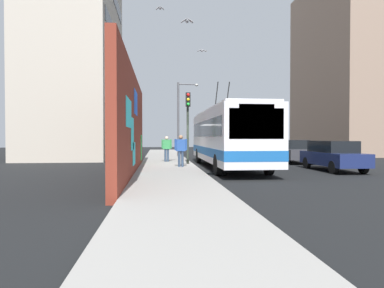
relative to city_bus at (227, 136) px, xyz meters
name	(u,v)px	position (x,y,z in m)	size (l,w,h in m)	color
ground_plane	(194,167)	(0.89, 1.80, -1.85)	(80.00, 80.00, 0.00)	black
sidewalk_slab	(167,166)	(0.89, 3.40, -1.78)	(48.00, 3.20, 0.15)	gray
graffiti_wall	(132,125)	(-3.07, 5.15, 0.50)	(14.10, 0.32, 4.72)	maroon
building_far_left	(77,37)	(11.38, 11.00, 8.65)	(12.73, 6.55, 21.01)	#B2A899
building_far_right	(343,68)	(14.49, -15.20, 7.13)	(12.93, 6.17, 17.97)	gray
city_bus	(227,136)	(0.00, 0.00, 0.00)	(11.61, 2.69, 5.12)	silver
parked_car_navy	(333,155)	(-2.12, -5.20, -1.02)	(4.41, 1.74, 1.58)	navy
parked_car_dark_gray	(290,151)	(3.69, -5.20, -1.02)	(4.85, 1.87, 1.58)	#38383D
parked_car_silver	(266,148)	(8.91, -5.20, -1.02)	(4.42, 1.75, 1.58)	#B7B7BC
pedestrian_midblock	(167,147)	(3.42, 3.38, -0.71)	(0.23, 0.68, 1.68)	#2D3F59
pedestrian_at_curb	(181,148)	(-0.64, 2.71, -0.68)	(0.23, 0.69, 1.74)	#2D3F59
traffic_light	(188,116)	(1.28, 2.15, 1.20)	(0.49, 0.28, 4.32)	#2D382D
street_lamp	(181,114)	(9.43, 2.04, 1.90)	(0.44, 1.79, 6.23)	#4C4C51
flying_pigeons	(187,7)	(-1.56, 2.42, 6.62)	(7.13, 3.52, 3.26)	gray
curbside_puddle	(215,174)	(-2.97, 1.20, -1.85)	(1.27, 1.27, 0.00)	black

